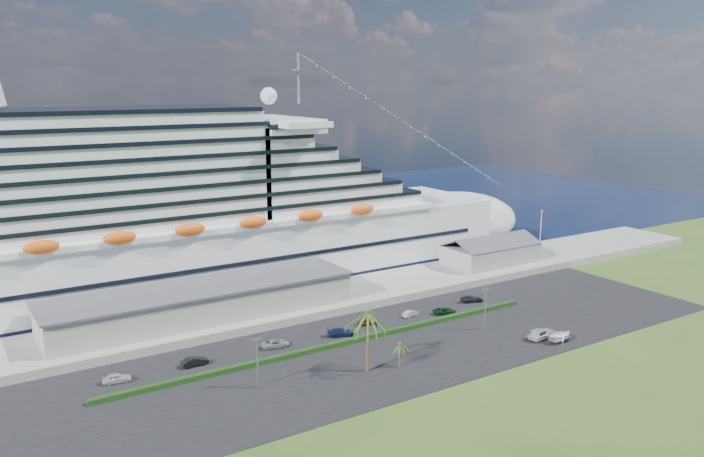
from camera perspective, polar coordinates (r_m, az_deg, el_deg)
ground at (r=119.01m, az=6.47°, el=-11.36°), size 420.00×420.00×0.00m
asphalt_lot at (r=127.02m, az=3.32°, el=-9.72°), size 140.00×38.00×0.12m
wharf at (r=149.77m, az=-3.21°, el=-5.94°), size 240.00×20.00×1.80m
water at (r=230.23m, az=-14.25°, el=-0.12°), size 420.00×160.00×0.02m
cruise_ship at (r=158.88m, az=-14.36°, el=0.64°), size 191.00×38.00×54.00m
terminal_building at (r=138.65m, az=-12.32°, el=-5.92°), size 61.00×15.00×6.30m
port_shed at (r=178.99m, az=11.45°, el=-1.99°), size 24.00×12.31×7.37m
flagpole at (r=190.85m, az=15.42°, el=-0.12°), size 1.08×0.16×12.00m
hedge at (r=126.57m, az=-1.01°, el=-9.53°), size 88.00×1.10×0.90m
lamp_post_left at (r=109.55m, az=-7.88°, el=-10.50°), size 1.60×0.35×8.27m
lamp_post_right at (r=135.19m, az=11.03°, el=-6.18°), size 1.60×0.35×8.27m
palm_tall at (r=113.06m, az=1.31°, el=-7.55°), size 8.82×8.82×11.13m
palm_short at (r=116.85m, az=3.99°, el=-9.82°), size 3.53×3.53×4.56m
parked_car_0 at (r=118.20m, az=-18.97°, el=-11.68°), size 4.74×2.62×1.53m
parked_car_1 at (r=121.10m, az=-12.94°, el=-10.73°), size 4.61×1.61×1.52m
parked_car_2 at (r=126.53m, az=-6.38°, el=-9.49°), size 5.43×3.23×1.41m
parked_car_3 at (r=131.09m, az=-0.91°, el=-8.61°), size 5.59×3.74×1.50m
parked_car_4 at (r=136.81m, az=1.26°, el=-7.75°), size 4.02×2.02×1.31m
parked_car_5 at (r=141.99m, az=4.90°, el=-7.05°), size 3.97×1.88×1.26m
parked_car_6 at (r=144.23m, az=7.68°, el=-6.80°), size 5.18×3.59×1.31m
parked_car_7 at (r=152.65m, az=9.92°, el=-5.78°), size 5.27×3.50×1.42m
pickup_truck at (r=134.03m, az=15.41°, el=-8.45°), size 5.66×2.77×1.91m
boat_trailer at (r=133.94m, az=16.93°, el=-8.49°), size 6.41×4.35×1.82m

